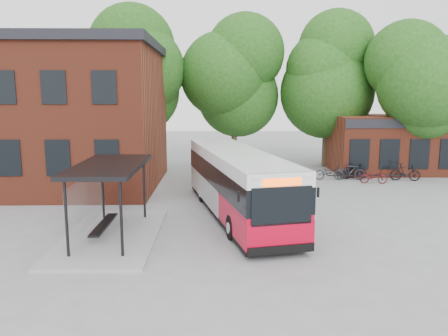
{
  "coord_description": "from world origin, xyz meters",
  "views": [
    {
      "loc": [
        -0.48,
        -17.32,
        5.41
      ],
      "look_at": [
        -0.08,
        3.19,
        2.0
      ],
      "focal_mm": 35.0,
      "sensor_mm": 36.0,
      "label": 1
    }
  ],
  "objects_px": {
    "city_bus": "(237,184)",
    "bicycle_0": "(329,172)",
    "bicycle_7": "(405,172)",
    "bicycle_2": "(352,171)",
    "bus_shelter": "(111,201)",
    "bicycle_1": "(351,171)",
    "bicycle_3": "(355,171)",
    "bicycle_4": "(373,177)"
  },
  "relations": [
    {
      "from": "bus_shelter",
      "to": "city_bus",
      "type": "xyz_separation_m",
      "value": [
        4.98,
        3.06,
        0.02
      ]
    },
    {
      "from": "bicycle_2",
      "to": "bus_shelter",
      "type": "bearing_deg",
      "value": 124.92
    },
    {
      "from": "bicycle_2",
      "to": "bicycle_4",
      "type": "bearing_deg",
      "value": -165.46
    },
    {
      "from": "bicycle_1",
      "to": "bicycle_3",
      "type": "bearing_deg",
      "value": -41.08
    },
    {
      "from": "city_bus",
      "to": "bicycle_3",
      "type": "bearing_deg",
      "value": 34.42
    },
    {
      "from": "bicycle_0",
      "to": "bicycle_1",
      "type": "bearing_deg",
      "value": -85.96
    },
    {
      "from": "city_bus",
      "to": "bicycle_7",
      "type": "height_order",
      "value": "city_bus"
    },
    {
      "from": "city_bus",
      "to": "bicycle_1",
      "type": "bearing_deg",
      "value": 34.77
    },
    {
      "from": "bicycle_1",
      "to": "bicycle_2",
      "type": "relative_size",
      "value": 0.99
    },
    {
      "from": "bus_shelter",
      "to": "bicycle_0",
      "type": "relative_size",
      "value": 3.72
    },
    {
      "from": "bicycle_0",
      "to": "bicycle_4",
      "type": "bearing_deg",
      "value": -113.19
    },
    {
      "from": "bicycle_3",
      "to": "bicycle_2",
      "type": "bearing_deg",
      "value": 0.05
    },
    {
      "from": "bus_shelter",
      "to": "bicycle_3",
      "type": "height_order",
      "value": "bus_shelter"
    },
    {
      "from": "bus_shelter",
      "to": "bicycle_1",
      "type": "height_order",
      "value": "bus_shelter"
    },
    {
      "from": "bicycle_1",
      "to": "city_bus",
      "type": "bearing_deg",
      "value": 149.19
    },
    {
      "from": "city_bus",
      "to": "bicycle_1",
      "type": "xyz_separation_m",
      "value": [
        7.82,
        8.35,
        -0.92
      ]
    },
    {
      "from": "city_bus",
      "to": "bicycle_0",
      "type": "xyz_separation_m",
      "value": [
        6.43,
        8.37,
        -0.97
      ]
    },
    {
      "from": "bus_shelter",
      "to": "bicycle_1",
      "type": "distance_m",
      "value": 17.17
    },
    {
      "from": "bicycle_0",
      "to": "bicycle_7",
      "type": "bearing_deg",
      "value": -90.41
    },
    {
      "from": "bicycle_2",
      "to": "bicycle_3",
      "type": "relative_size",
      "value": 1.1
    },
    {
      "from": "bicycle_3",
      "to": "bicycle_1",
      "type": "bearing_deg",
      "value": 119.62
    },
    {
      "from": "bicycle_0",
      "to": "bicycle_3",
      "type": "bearing_deg",
      "value": -77.76
    },
    {
      "from": "bicycle_4",
      "to": "bicycle_7",
      "type": "bearing_deg",
      "value": -61.62
    },
    {
      "from": "bicycle_3",
      "to": "bicycle_7",
      "type": "height_order",
      "value": "bicycle_7"
    },
    {
      "from": "bicycle_0",
      "to": "bicycle_1",
      "type": "height_order",
      "value": "bicycle_1"
    },
    {
      "from": "bicycle_0",
      "to": "bicycle_1",
      "type": "relative_size",
      "value": 1.02
    },
    {
      "from": "city_bus",
      "to": "bicycle_0",
      "type": "relative_size",
      "value": 6.14
    },
    {
      "from": "city_bus",
      "to": "bicycle_7",
      "type": "xyz_separation_m",
      "value": [
        11.22,
        7.93,
        -0.91
      ]
    },
    {
      "from": "bicycle_7",
      "to": "bus_shelter",
      "type": "bearing_deg",
      "value": 137.35
    },
    {
      "from": "bicycle_4",
      "to": "bicycle_3",
      "type": "bearing_deg",
      "value": 33.5
    },
    {
      "from": "bicycle_1",
      "to": "bicycle_3",
      "type": "distance_m",
      "value": 0.41
    },
    {
      "from": "bicycle_7",
      "to": "bicycle_0",
      "type": "bearing_deg",
      "value": 97.96
    },
    {
      "from": "bicycle_3",
      "to": "bicycle_4",
      "type": "xyz_separation_m",
      "value": [
        0.71,
        -1.51,
        -0.07
      ]
    },
    {
      "from": "bicycle_2",
      "to": "bicycle_7",
      "type": "xyz_separation_m",
      "value": [
        3.11,
        -0.99,
        0.07
      ]
    },
    {
      "from": "bus_shelter",
      "to": "bicycle_7",
      "type": "height_order",
      "value": "bus_shelter"
    },
    {
      "from": "bicycle_3",
      "to": "bicycle_7",
      "type": "xyz_separation_m",
      "value": [
        3.07,
        -0.66,
        0.05
      ]
    },
    {
      "from": "bicycle_0",
      "to": "bicycle_3",
      "type": "xyz_separation_m",
      "value": [
        1.72,
        0.22,
        0.01
      ]
    },
    {
      "from": "bicycle_7",
      "to": "bicycle_2",
      "type": "bearing_deg",
      "value": 85.59
    },
    {
      "from": "bus_shelter",
      "to": "bicycle_2",
      "type": "bearing_deg",
      "value": 42.45
    },
    {
      "from": "bicycle_0",
      "to": "bicycle_2",
      "type": "relative_size",
      "value": 1.02
    },
    {
      "from": "city_bus",
      "to": "bicycle_0",
      "type": "height_order",
      "value": "city_bus"
    },
    {
      "from": "bicycle_0",
      "to": "bicycle_3",
      "type": "relative_size",
      "value": 1.12
    }
  ]
}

